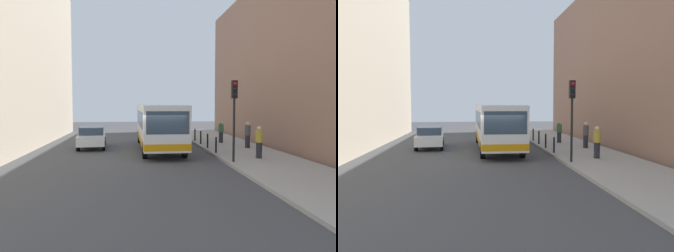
% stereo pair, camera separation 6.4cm
% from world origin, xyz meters
% --- Properties ---
extents(ground_plane, '(80.00, 80.00, 0.00)m').
position_xyz_m(ground_plane, '(0.00, 0.00, 0.00)').
color(ground_plane, '#424244').
extents(sidewalk, '(4.40, 40.00, 0.15)m').
position_xyz_m(sidewalk, '(5.40, 0.00, 0.07)').
color(sidewalk, '#9E9991').
rests_on(sidewalk, ground).
extents(building_right, '(7.00, 32.00, 12.46)m').
position_xyz_m(building_right, '(11.50, 4.00, 6.23)').
color(building_right, '#936B56').
rests_on(building_right, ground).
extents(bus, '(2.63, 11.05, 3.00)m').
position_xyz_m(bus, '(0.24, 4.80, 1.73)').
color(bus, white).
rests_on(bus, ground).
extents(car_beside_bus, '(2.09, 4.51, 1.48)m').
position_xyz_m(car_beside_bus, '(-4.34, 5.84, 0.78)').
color(car_beside_bus, silver).
rests_on(car_beside_bus, ground).
extents(traffic_light, '(0.28, 0.33, 4.10)m').
position_xyz_m(traffic_light, '(3.55, -1.66, 3.01)').
color(traffic_light, black).
rests_on(traffic_light, sidewalk).
extents(bollard_near, '(0.11, 0.11, 0.95)m').
position_xyz_m(bollard_near, '(3.45, 1.51, 0.62)').
color(bollard_near, black).
rests_on(bollard_near, sidewalk).
extents(bollard_mid, '(0.11, 0.11, 0.95)m').
position_xyz_m(bollard_mid, '(3.45, 3.76, 0.62)').
color(bollard_mid, black).
rests_on(bollard_mid, sidewalk).
extents(bollard_far, '(0.11, 0.11, 0.95)m').
position_xyz_m(bollard_far, '(3.45, 6.00, 0.62)').
color(bollard_far, black).
rests_on(bollard_far, sidewalk).
extents(bollard_farthest, '(0.11, 0.11, 0.95)m').
position_xyz_m(bollard_farthest, '(3.45, 8.24, 0.62)').
color(bollard_farthest, black).
rests_on(bollard_farthest, sidewalk).
extents(pedestrian_near_signal, '(0.38, 0.38, 1.74)m').
position_xyz_m(pedestrian_near_signal, '(5.27, -0.66, 1.02)').
color(pedestrian_near_signal, '#26262D').
rests_on(pedestrian_near_signal, sidewalk).
extents(pedestrian_mid_sidewalk, '(0.38, 0.38, 1.73)m').
position_xyz_m(pedestrian_mid_sidewalk, '(6.09, 3.48, 1.02)').
color(pedestrian_mid_sidewalk, '#26262D').
rests_on(pedestrian_mid_sidewalk, sidewalk).
extents(pedestrian_far_sidewalk, '(0.38, 0.38, 1.61)m').
position_xyz_m(pedestrian_far_sidewalk, '(5.15, 6.69, 0.95)').
color(pedestrian_far_sidewalk, '#26262D').
rests_on(pedestrian_far_sidewalk, sidewalk).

